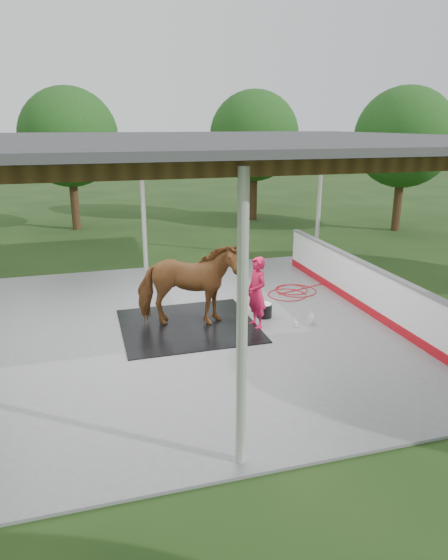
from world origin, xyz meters
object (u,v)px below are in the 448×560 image
object	(u,v)px
dasher_board	(362,286)
horse	(187,285)
handler	(257,292)
wash_bucket	(264,310)

from	to	relation	value
dasher_board	horse	world-z (taller)	horse
handler	dasher_board	bearing A→B (deg)	86.86
horse	wash_bucket	size ratio (longest dim) A/B	6.19
dasher_board	horse	distance (m)	4.31
dasher_board	wash_bucket	xyz separation A→B (m)	(-2.48, 0.07, -0.37)
dasher_board	horse	size ratio (longest dim) A/B	3.62
handler	wash_bucket	distance (m)	0.87
wash_bucket	handler	bearing A→B (deg)	-127.55
horse	handler	world-z (taller)	horse
handler	wash_bucket	bearing A→B (deg)	131.24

